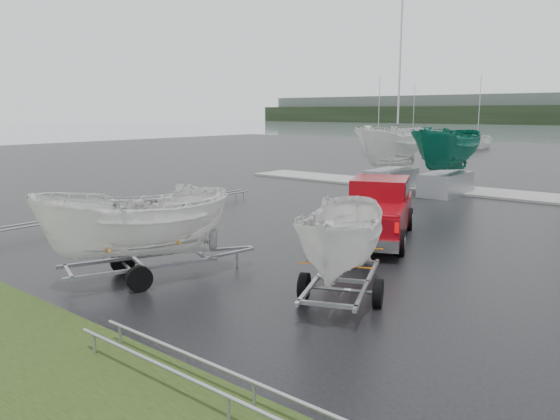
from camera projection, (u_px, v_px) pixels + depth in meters
name	position (u px, v px, depth m)	size (l,w,h in m)	color
ground_plane	(359.00, 242.00, 17.13)	(120.00, 120.00, 0.00)	black
dock	(498.00, 194.00, 26.95)	(30.00, 3.00, 0.12)	gray
pickup_truck	(377.00, 208.00, 17.67)	(3.97, 5.94, 1.88)	maroon
trailer_hitched	(344.00, 180.00, 11.43)	(2.50, 3.77, 4.85)	#93969B
trailer_parked	(134.00, 164.00, 12.73)	(2.40, 3.78, 5.23)	#93969B
keelboat_0	(393.00, 121.00, 27.87)	(2.25, 3.20, 10.42)	#93969B
keelboat_1	(449.00, 124.00, 26.22)	(2.21, 3.20, 6.98)	#93969B
mast_rack_0	(192.00, 199.00, 23.49)	(0.56, 6.50, 0.06)	#93969B
mast_rack_1	(61.00, 220.00, 18.95)	(0.56, 6.50, 0.06)	#93969B
mast_rack_2	(242.00, 389.00, 7.36)	(7.00, 0.56, 0.06)	#93969B
moored_boat_0	(378.00, 147.00, 62.57)	(2.51, 2.57, 11.14)	silver
moored_boat_1	(477.00, 148.00, 61.10)	(2.62, 2.68, 11.25)	silver
moored_boat_4	(413.00, 139.00, 81.78)	(2.89, 2.95, 11.41)	silver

